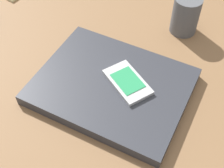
{
  "coord_description": "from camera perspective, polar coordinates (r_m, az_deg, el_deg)",
  "views": [
    {
      "loc": [
        19.39,
        -44.45,
        55.78
      ],
      "look_at": [
        4.55,
        -5.09,
        5.0
      ],
      "focal_mm": 49.74,
      "sensor_mm": 36.0,
      "label": 1
    }
  ],
  "objects": [
    {
      "name": "desk_surface",
      "position": [
        0.73,
        -1.94,
        2.11
      ],
      "size": [
        120.0,
        80.0,
        3.0
      ],
      "primitive_type": "cube",
      "color": "olive",
      "rests_on": "ground"
    },
    {
      "name": "laptop_closed",
      "position": [
        0.67,
        0.0,
        -0.41
      ],
      "size": [
        34.29,
        28.22,
        2.51
      ],
      "primitive_type": "cube",
      "rotation": [
        0.0,
        0.0,
        -0.11
      ],
      "color": "#33353D",
      "rests_on": "desk_surface"
    },
    {
      "name": "cell_phone_on_laptop",
      "position": [
        0.65,
        2.86,
        0.39
      ],
      "size": [
        12.19,
        11.38,
        0.99
      ],
      "color": "silver",
      "rests_on": "laptop_closed"
    },
    {
      "name": "pen_cup",
      "position": [
        0.8,
        13.36,
        12.22
      ],
      "size": [
        6.7,
        6.7,
        9.56
      ],
      "primitive_type": "cylinder",
      "color": "#595B60",
      "rests_on": "desk_surface"
    }
  ]
}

